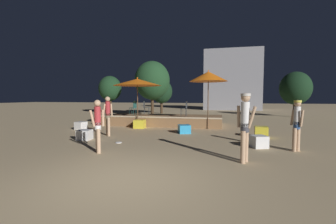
{
  "coord_description": "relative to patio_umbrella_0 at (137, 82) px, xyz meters",
  "views": [
    {
      "loc": [
        1.98,
        -4.32,
        1.79
      ],
      "look_at": [
        0.0,
        4.04,
        1.21
      ],
      "focal_mm": 24.0,
      "sensor_mm": 36.0,
      "label": 1
    }
  ],
  "objects": [
    {
      "name": "ground_plane",
      "position": [
        2.81,
        -8.12,
        -2.64
      ],
      "size": [
        120.0,
        120.0,
        0.0
      ],
      "primitive_type": "plane",
      "color": "tan"
    },
    {
      "name": "wooden_deck",
      "position": [
        1.03,
        1.69,
        -2.36
      ],
      "size": [
        7.66,
        3.13,
        0.64
      ],
      "color": "olive",
      "rests_on": "ground"
    },
    {
      "name": "background_tree_0",
      "position": [
        -7.0,
        9.96,
        0.04
      ],
      "size": [
        2.45,
        2.45,
        4.05
      ],
      "color": "#3D2B1C",
      "rests_on": "ground"
    },
    {
      "name": "background_tree_3",
      "position": [
        -1.46,
        10.94,
        -0.28
      ],
      "size": [
        2.31,
        2.31,
        3.64
      ],
      "color": "#3D2B1C",
      "rests_on": "ground"
    },
    {
      "name": "bistro_chair_0",
      "position": [
        -0.6,
        0.89,
        -1.46
      ],
      "size": [
        0.41,
        0.41,
        0.9
      ],
      "rotation": [
        0.0,
        0.0,
        4.55
      ],
      "color": "#1E4C47",
      "rests_on": "wooden_deck"
    },
    {
      "name": "background_tree_1",
      "position": [
        11.19,
        9.61,
        -0.1
      ],
      "size": [
        2.65,
        2.65,
        4.01
      ],
      "color": "#3D2B1C",
      "rests_on": "ground"
    },
    {
      "name": "person_1",
      "position": [
        5.42,
        -6.09,
        -1.54
      ],
      "size": [
        0.51,
        0.34,
        1.89
      ],
      "rotation": [
        0.0,
        0.0,
        4.2
      ],
      "color": "tan",
      "rests_on": "ground"
    },
    {
      "name": "frisbee_disc",
      "position": [
        0.92,
        -4.5,
        -2.63
      ],
      "size": [
        0.24,
        0.24,
        0.03
      ],
      "color": "white",
      "rests_on": "ground"
    },
    {
      "name": "person_0",
      "position": [
        0.97,
        -6.04,
        -1.73
      ],
      "size": [
        0.41,
        0.36,
        1.7
      ],
      "rotation": [
        0.0,
        0.0,
        2.28
      ],
      "color": "tan",
      "rests_on": "ground"
    },
    {
      "name": "bistro_chair_1",
      "position": [
        2.66,
        1.08,
        -1.46
      ],
      "size": [
        0.4,
        0.4,
        0.9
      ],
      "rotation": [
        0.0,
        0.0,
        4.68
      ],
      "color": "#2D3338",
      "rests_on": "wooden_deck"
    },
    {
      "name": "cube_seat_5",
      "position": [
        6.53,
        -1.94,
        -2.4
      ],
      "size": [
        0.58,
        0.58,
        0.48
      ],
      "rotation": [
        0.0,
        0.0,
        -0.07
      ],
      "color": "yellow",
      "rests_on": "ground"
    },
    {
      "name": "cube_seat_0",
      "position": [
        6.11,
        -4.07,
        -2.43
      ],
      "size": [
        0.64,
        0.64,
        0.42
      ],
      "rotation": [
        0.0,
        0.0,
        0.36
      ],
      "color": "white",
      "rests_on": "ground"
    },
    {
      "name": "person_2",
      "position": [
        7.21,
        -4.36,
        -1.7
      ],
      "size": [
        0.34,
        0.42,
        1.69
      ],
      "rotation": [
        0.0,
        0.0,
        3.78
      ],
      "color": "tan",
      "rests_on": "ground"
    },
    {
      "name": "cube_seat_3",
      "position": [
        -2.68,
        -1.66,
        -2.43
      ],
      "size": [
        0.59,
        0.59,
        0.43
      ],
      "rotation": [
        0.0,
        0.0,
        -0.2
      ],
      "color": "white",
      "rests_on": "ground"
    },
    {
      "name": "distant_building",
      "position": [
        6.2,
        20.2,
        1.44
      ],
      "size": [
        7.54,
        3.98,
        8.17
      ],
      "color": "gray",
      "rests_on": "ground"
    },
    {
      "name": "person_3",
      "position": [
        -0.26,
        -3.11,
        -1.65
      ],
      "size": [
        0.38,
        0.42,
        1.8
      ],
      "rotation": [
        0.0,
        0.0,
        2.41
      ],
      "color": "tan",
      "rests_on": "ground"
    },
    {
      "name": "background_tree_2",
      "position": [
        -1.49,
        7.68,
        0.65
      ],
      "size": [
        3.25,
        3.25,
        5.1
      ],
      "color": "#3D2B1C",
      "rests_on": "ground"
    },
    {
      "name": "cube_seat_1",
      "position": [
        0.26,
        -0.38,
        -2.41
      ],
      "size": [
        0.66,
        0.66,
        0.47
      ],
      "rotation": [
        0.0,
        0.0,
        0.1
      ],
      "color": "yellow",
      "rests_on": "ground"
    },
    {
      "name": "patio_umbrella_1",
      "position": [
        4.09,
        0.11,
        0.26
      ],
      "size": [
        2.09,
        2.09,
        3.26
      ],
      "color": "brown",
      "rests_on": "ground"
    },
    {
      "name": "cube_seat_2",
      "position": [
        3.04,
        -1.58,
        -2.44
      ],
      "size": [
        0.72,
        0.72,
        0.41
      ],
      "rotation": [
        0.0,
        0.0,
        0.39
      ],
      "color": "#2D9EDB",
      "rests_on": "ground"
    },
    {
      "name": "patio_umbrella_0",
      "position": [
        0.0,
        0.0,
        0.0
      ],
      "size": [
        2.81,
        2.81,
        2.93
      ],
      "color": "brown",
      "rests_on": "ground"
    },
    {
      "name": "cube_seat_4",
      "position": [
        -0.74,
        -4.22,
        -2.44
      ],
      "size": [
        0.57,
        0.57,
        0.42
      ],
      "rotation": [
        0.0,
        0.0,
        0.11
      ],
      "color": "white",
      "rests_on": "ground"
    },
    {
      "name": "bistro_chair_2",
      "position": [
        -0.13,
        1.74,
        -1.46
      ],
      "size": [
        0.42,
        0.41,
        0.9
      ],
      "rotation": [
        0.0,
        0.0,
        1.77
      ],
      "color": "#2D3338",
      "rests_on": "wooden_deck"
    }
  ]
}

